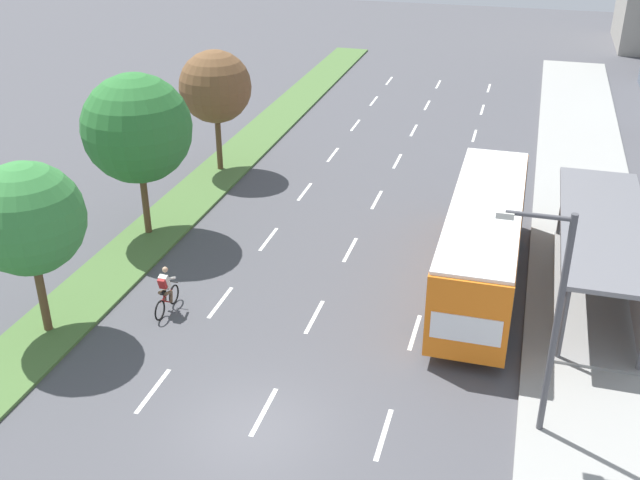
{
  "coord_description": "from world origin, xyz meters",
  "views": [
    {
      "loc": [
        6.18,
        -15.18,
        14.16
      ],
      "look_at": [
        -0.77,
        9.43,
        1.2
      ],
      "focal_mm": 42.35,
      "sensor_mm": 36.0,
      "label": 1
    }
  ],
  "objects_px": {
    "median_tree_second": "(137,129)",
    "median_tree_nearest": "(27,219)",
    "bus": "(483,236)",
    "streetlight": "(551,312)",
    "median_tree_third": "(215,87)",
    "bus_shelter": "(607,252)",
    "cyclist": "(166,292)"
  },
  "relations": [
    {
      "from": "bus",
      "to": "cyclist",
      "type": "height_order",
      "value": "bus"
    },
    {
      "from": "cyclist",
      "to": "median_tree_nearest",
      "type": "distance_m",
      "value": 5.22
    },
    {
      "from": "streetlight",
      "to": "median_tree_third",
      "type": "bearing_deg",
      "value": 135.01
    },
    {
      "from": "bus_shelter",
      "to": "streetlight",
      "type": "relative_size",
      "value": 1.52
    },
    {
      "from": "bus",
      "to": "streetlight",
      "type": "xyz_separation_m",
      "value": [
        2.17,
        -7.68,
        1.82
      ]
    },
    {
      "from": "median_tree_third",
      "to": "streetlight",
      "type": "xyz_separation_m",
      "value": [
        15.82,
        -15.82,
        -0.43
      ]
    },
    {
      "from": "median_tree_nearest",
      "to": "median_tree_third",
      "type": "xyz_separation_m",
      "value": [
        -0.09,
        15.16,
        0.14
      ]
    },
    {
      "from": "median_tree_second",
      "to": "median_tree_third",
      "type": "xyz_separation_m",
      "value": [
        0.11,
        7.58,
        -0.32
      ]
    },
    {
      "from": "median_tree_nearest",
      "to": "streetlight",
      "type": "relative_size",
      "value": 0.9
    },
    {
      "from": "bus_shelter",
      "to": "bus",
      "type": "xyz_separation_m",
      "value": [
        -4.28,
        -0.29,
        0.2
      ]
    },
    {
      "from": "bus",
      "to": "median_tree_nearest",
      "type": "bearing_deg",
      "value": -152.63
    },
    {
      "from": "bus_shelter",
      "to": "median_tree_nearest",
      "type": "bearing_deg",
      "value": -157.72
    },
    {
      "from": "bus_shelter",
      "to": "median_tree_second",
      "type": "height_order",
      "value": "median_tree_second"
    },
    {
      "from": "median_tree_third",
      "to": "streetlight",
      "type": "bearing_deg",
      "value": -44.99
    },
    {
      "from": "bus",
      "to": "streetlight",
      "type": "height_order",
      "value": "streetlight"
    },
    {
      "from": "bus",
      "to": "median_tree_second",
      "type": "xyz_separation_m",
      "value": [
        -13.77,
        0.56,
        2.58
      ]
    },
    {
      "from": "cyclist",
      "to": "streetlight",
      "type": "bearing_deg",
      "value": -13.14
    },
    {
      "from": "cyclist",
      "to": "median_tree_nearest",
      "type": "height_order",
      "value": "median_tree_nearest"
    },
    {
      "from": "median_tree_second",
      "to": "median_tree_nearest",
      "type": "bearing_deg",
      "value": -88.43
    },
    {
      "from": "bus",
      "to": "streetlight",
      "type": "bearing_deg",
      "value": -74.24
    },
    {
      "from": "cyclist",
      "to": "median_tree_third",
      "type": "xyz_separation_m",
      "value": [
        -3.36,
        12.91,
        3.53
      ]
    },
    {
      "from": "median_tree_second",
      "to": "median_tree_third",
      "type": "height_order",
      "value": "median_tree_second"
    },
    {
      "from": "median_tree_nearest",
      "to": "median_tree_third",
      "type": "bearing_deg",
      "value": 90.36
    },
    {
      "from": "bus",
      "to": "median_tree_nearest",
      "type": "relative_size",
      "value": 1.92
    },
    {
      "from": "bus_shelter",
      "to": "bus",
      "type": "distance_m",
      "value": 4.29
    },
    {
      "from": "bus_shelter",
      "to": "median_tree_nearest",
      "type": "xyz_separation_m",
      "value": [
        -17.84,
        -7.31,
        2.31
      ]
    },
    {
      "from": "bus",
      "to": "median_tree_second",
      "type": "distance_m",
      "value": 14.02
    },
    {
      "from": "cyclist",
      "to": "median_tree_third",
      "type": "distance_m",
      "value": 13.8
    },
    {
      "from": "median_tree_second",
      "to": "streetlight",
      "type": "relative_size",
      "value": 1.03
    },
    {
      "from": "bus",
      "to": "cyclist",
      "type": "bearing_deg",
      "value": -155.13
    },
    {
      "from": "bus_shelter",
      "to": "cyclist",
      "type": "height_order",
      "value": "bus_shelter"
    },
    {
      "from": "bus_shelter",
      "to": "median_tree_second",
      "type": "bearing_deg",
      "value": 179.14
    }
  ]
}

